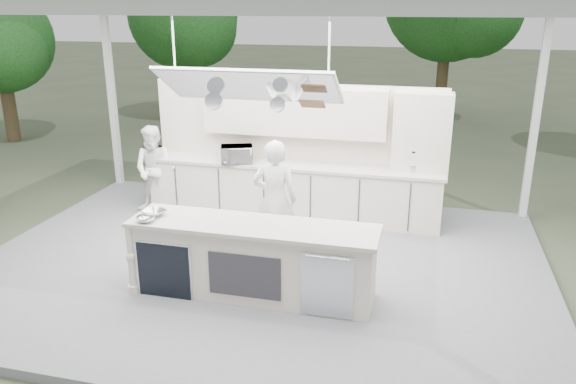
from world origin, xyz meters
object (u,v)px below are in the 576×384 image
(back_counter, at_px, (292,190))
(head_chef, at_px, (275,200))
(demo_island, at_px, (251,259))
(sous_chef, at_px, (155,169))

(back_counter, bearing_deg, head_chef, -84.36)
(back_counter, relative_size, head_chef, 2.92)
(back_counter, bearing_deg, demo_island, -86.37)
(back_counter, relative_size, sous_chef, 3.31)
(demo_island, xyz_separation_m, sous_chef, (-2.54, 2.46, 0.29))
(demo_island, bearing_deg, back_counter, 93.63)
(head_chef, bearing_deg, demo_island, 81.67)
(demo_island, relative_size, sous_chef, 2.02)
(back_counter, height_order, head_chef, head_chef)
(demo_island, bearing_deg, head_chef, 90.76)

